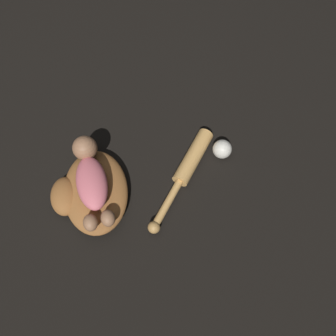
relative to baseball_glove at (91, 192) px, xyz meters
name	(u,v)px	position (x,y,z in m)	size (l,w,h in m)	color
ground_plane	(96,185)	(0.05, -0.01, -0.04)	(6.00, 6.00, 0.00)	black
baseball_glove	(91,192)	(0.00, 0.00, 0.00)	(0.38, 0.32, 0.07)	#935B2D
baby_figure	(91,176)	(0.03, -0.01, 0.07)	(0.36, 0.18, 0.09)	#D16670
baseball_bat	(187,167)	(0.10, -0.37, -0.01)	(0.43, 0.27, 0.06)	tan
baseball	(222,149)	(0.17, -0.51, 0.00)	(0.08, 0.08, 0.08)	silver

